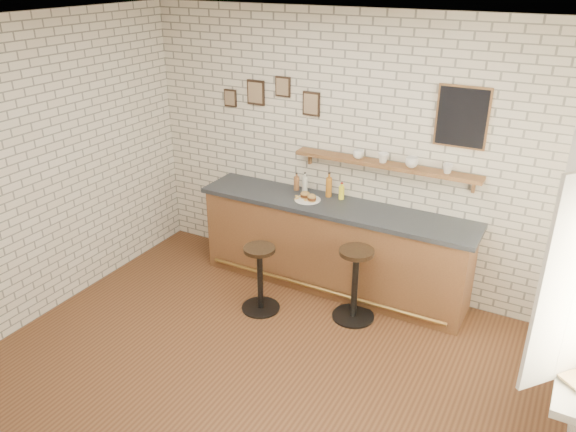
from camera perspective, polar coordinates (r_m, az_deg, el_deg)
name	(u,v)px	position (r m, az deg, el deg)	size (l,w,h in m)	color
ground	(260,373)	(5.28, -2.85, -15.69)	(5.00, 5.00, 0.00)	brown
bar_counter	(333,246)	(6.29, 4.59, -3.06)	(3.10, 0.65, 1.01)	brown
sandwich_plate	(308,200)	(6.17, 2.01, 1.68)	(0.28, 0.28, 0.01)	white
ciabatta_sandwich	(308,196)	(6.14, 2.09, 2.02)	(0.23, 0.16, 0.07)	tan
potato_chips	(307,199)	(6.17, 1.92, 1.75)	(0.26, 0.19, 0.00)	gold
bitters_bottle_brown	(297,183)	(6.41, 0.87, 3.37)	(0.06, 0.06, 0.21)	brown
bitters_bottle_white	(305,184)	(6.36, 1.73, 3.29)	(0.06, 0.06, 0.23)	beige
bitters_bottle_amber	(329,187)	(6.24, 4.17, 2.98)	(0.07, 0.07, 0.28)	#A5621A
condiment_bottle_yellow	(342,192)	(6.19, 5.46, 2.43)	(0.06, 0.06, 0.19)	yellow
bar_stool_left	(260,276)	(5.91, -2.86, -6.16)	(0.41, 0.41, 0.74)	black
bar_stool_right	(355,282)	(5.79, 6.82, -6.67)	(0.45, 0.45, 0.80)	black
wall_shelf	(385,165)	(5.92, 9.81, 5.14)	(2.00, 0.18, 0.18)	brown
shelf_cup_a	(358,154)	(6.00, 7.16, 6.24)	(0.12, 0.12, 0.09)	white
shelf_cup_b	(383,158)	(5.91, 9.64, 5.85)	(0.11, 0.11, 0.10)	white
shelf_cup_c	(412,162)	(5.82, 12.45, 5.35)	(0.13, 0.13, 0.11)	white
shelf_cup_d	(448,169)	(5.74, 15.91, 4.65)	(0.10, 0.10, 0.09)	white
back_wall_decor	(375,107)	(5.89, 8.85, 10.86)	(2.96, 0.02, 0.56)	black
window_sill	(575,356)	(4.50, 27.11, -12.55)	(0.20, 1.35, 0.06)	white
book_lower	(570,372)	(4.26, 26.73, -13.95)	(0.17, 0.23, 0.02)	tan
book_upper	(571,370)	(4.24, 26.77, -13.83)	(0.18, 0.24, 0.02)	tan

